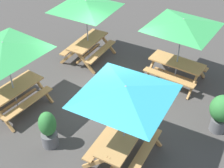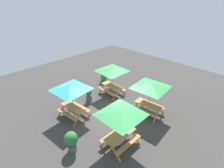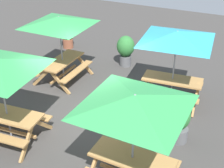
# 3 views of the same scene
# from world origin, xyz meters

# --- Properties ---
(ground_plane) EXTENTS (24.00, 24.00, 0.00)m
(ground_plane) POSITION_xyz_m (0.00, 0.00, 0.00)
(ground_plane) COLOR #3D3A38
(ground_plane) RESTS_ON ground
(picnic_table_0) EXTENTS (2.82, 2.82, 2.34)m
(picnic_table_0) POSITION_xyz_m (-1.95, 1.78, 1.99)
(picnic_table_0) COLOR #A87A44
(picnic_table_0) RESTS_ON ground
(picnic_table_1) EXTENTS (2.83, 2.83, 2.34)m
(picnic_table_1) POSITION_xyz_m (-1.63, -2.02, 1.99)
(picnic_table_1) COLOR #A87A44
(picnic_table_1) RESTS_ON ground
(picnic_table_2) EXTENTS (2.83, 2.83, 2.34)m
(picnic_table_2) POSITION_xyz_m (1.78, 1.99, 1.99)
(picnic_table_2) COLOR #A87A44
(picnic_table_2) RESTS_ON ground
(picnic_table_3) EXTENTS (2.82, 2.82, 2.34)m
(picnic_table_3) POSITION_xyz_m (1.69, -1.49, 1.99)
(picnic_table_3) COLOR #A87A44
(picnic_table_3) RESTS_ON ground
(potted_plant_0) EXTENTS (0.68, 0.68, 1.19)m
(potted_plant_0) POSITION_xyz_m (-3.64, -0.52, 0.69)
(potted_plant_0) COLOR #59595B
(potted_plant_0) RESTS_ON ground
(potted_plant_1) EXTENTS (0.46, 0.46, 1.13)m
(potted_plant_1) POSITION_xyz_m (-0.11, 2.54, 0.58)
(potted_plant_1) COLOR #59595B
(potted_plant_1) RESTS_ON ground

